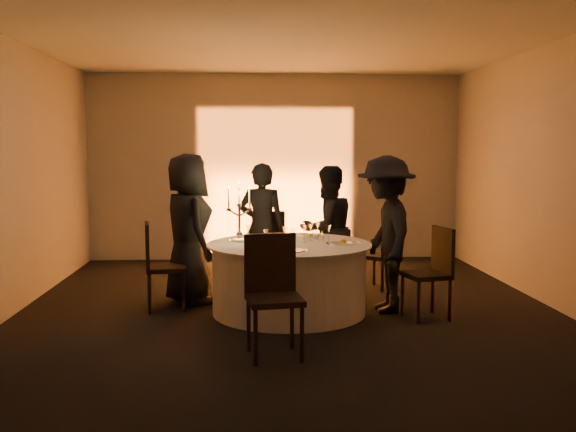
{
  "coord_description": "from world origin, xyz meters",
  "views": [
    {
      "loc": [
        -0.44,
        -6.92,
        1.8
      ],
      "look_at": [
        0.0,
        0.2,
        1.05
      ],
      "focal_mm": 40.0,
      "sensor_mm": 36.0,
      "label": 1
    }
  ],
  "objects": [
    {
      "name": "banquet_table",
      "position": [
        0.0,
        0.0,
        0.38
      ],
      "size": [
        1.8,
        1.8,
        0.77
      ],
      "color": "black",
      "rests_on": "floor"
    },
    {
      "name": "chair_left",
      "position": [
        -1.46,
        0.21,
        0.55
      ],
      "size": [
        0.49,
        0.49,
        0.98
      ],
      "rotation": [
        0.0,
        0.0,
        1.73
      ],
      "color": "black",
      "rests_on": "floor"
    },
    {
      "name": "chair_front",
      "position": [
        -0.24,
        -1.43,
        0.6
      ],
      "size": [
        0.52,
        0.52,
        1.05
      ],
      "rotation": [
        0.0,
        0.0,
        0.15
      ],
      "color": "black",
      "rests_on": "floor"
    },
    {
      "name": "uplighter_fixture",
      "position": [
        0.0,
        3.2,
        0.05
      ],
      "size": [
        0.25,
        0.12,
        0.1
      ],
      "primitive_type": "cube",
      "color": "black",
      "rests_on": "floor"
    },
    {
      "name": "chair_back_right",
      "position": [
        1.28,
        1.1,
        0.49
      ],
      "size": [
        0.54,
        0.54,
        0.87
      ],
      "rotation": [
        0.0,
        0.0,
        -2.32
      ],
      "color": "black",
      "rests_on": "floor"
    },
    {
      "name": "guest_right",
      "position": [
        1.07,
        -0.0,
        0.86
      ],
      "size": [
        0.64,
        1.12,
        1.73
      ],
      "primitive_type": "imported",
      "rotation": [
        0.0,
        0.0,
        -1.57
      ],
      "color": "black",
      "rests_on": "floor"
    },
    {
      "name": "wine_glass_g",
      "position": [
        -0.44,
        0.1,
        0.91
      ],
      "size": [
        0.07,
        0.07,
        0.19
      ],
      "color": "silver",
      "rests_on": "banquet_table"
    },
    {
      "name": "wine_glass_b",
      "position": [
        0.43,
        0.02,
        0.91
      ],
      "size": [
        0.07,
        0.07,
        0.19
      ],
      "color": "silver",
      "rests_on": "banquet_table"
    },
    {
      "name": "candelabra",
      "position": [
        -0.54,
        0.21,
        1.01
      ],
      "size": [
        0.29,
        0.14,
        0.68
      ],
      "color": "silver",
      "rests_on": "banquet_table"
    },
    {
      "name": "tumbler_b",
      "position": [
        0.32,
        0.39,
        0.82
      ],
      "size": [
        0.07,
        0.07,
        0.09
      ],
      "primitive_type": "cylinder",
      "color": "silver",
      "rests_on": "banquet_table"
    },
    {
      "name": "ceiling",
      "position": [
        0.0,
        0.0,
        3.0
      ],
      "size": [
        7.0,
        7.0,
        0.0
      ],
      "primitive_type": "plane",
      "rotation": [
        3.14,
        0.0,
        0.0
      ],
      "color": "silver",
      "rests_on": "wall_back"
    },
    {
      "name": "plate_left",
      "position": [
        -0.48,
        0.22,
        0.78
      ],
      "size": [
        0.36,
        0.29,
        0.01
      ],
      "color": "white",
      "rests_on": "banquet_table"
    },
    {
      "name": "chair_right",
      "position": [
        1.51,
        -0.32,
        0.55
      ],
      "size": [
        0.51,
        0.51,
        0.97
      ],
      "rotation": [
        0.0,
        0.0,
        -1.34
      ],
      "color": "black",
      "rests_on": "floor"
    },
    {
      "name": "floor",
      "position": [
        0.0,
        0.0,
        0.0
      ],
      "size": [
        7.0,
        7.0,
        0.0
      ],
      "primitive_type": "plane",
      "color": "black",
      "rests_on": "ground"
    },
    {
      "name": "wine_glass_a",
      "position": [
        0.34,
        0.29,
        0.91
      ],
      "size": [
        0.07,
        0.07,
        0.19
      ],
      "color": "silver",
      "rests_on": "banquet_table"
    },
    {
      "name": "wine_glass_e",
      "position": [
        0.25,
        0.17,
        0.91
      ],
      "size": [
        0.07,
        0.07,
        0.19
      ],
      "color": "silver",
      "rests_on": "banquet_table"
    },
    {
      "name": "wine_glass_f",
      "position": [
        0.02,
        -0.25,
        0.91
      ],
      "size": [
        0.07,
        0.07,
        0.19
      ],
      "color": "silver",
      "rests_on": "banquet_table"
    },
    {
      "name": "tumbler_a",
      "position": [
        0.36,
        0.15,
        0.82
      ],
      "size": [
        0.07,
        0.07,
        0.09
      ],
      "primitive_type": "cylinder",
      "color": "silver",
      "rests_on": "banquet_table"
    },
    {
      "name": "wall_front",
      "position": [
        0.0,
        -3.5,
        1.5
      ],
      "size": [
        7.0,
        0.0,
        7.0
      ],
      "primitive_type": "plane",
      "rotation": [
        -1.57,
        0.0,
        0.0
      ],
      "color": "#AAA49D",
      "rests_on": "floor"
    },
    {
      "name": "wine_glass_c",
      "position": [
        -0.26,
        -0.27,
        0.91
      ],
      "size": [
        0.07,
        0.07,
        0.19
      ],
      "color": "silver",
      "rests_on": "banquet_table"
    },
    {
      "name": "wall_left",
      "position": [
        -3.0,
        0.0,
        1.5
      ],
      "size": [
        0.0,
        7.0,
        7.0
      ],
      "primitive_type": "plane",
      "rotation": [
        1.57,
        0.0,
        1.57
      ],
      "color": "#AAA49D",
      "rests_on": "floor"
    },
    {
      "name": "wall_right",
      "position": [
        3.0,
        0.0,
        1.5
      ],
      "size": [
        0.0,
        7.0,
        7.0
      ],
      "primitive_type": "plane",
      "rotation": [
        1.57,
        0.0,
        -1.57
      ],
      "color": "#AAA49D",
      "rests_on": "floor"
    },
    {
      "name": "plate_front",
      "position": [
        -0.02,
        -0.54,
        0.78
      ],
      "size": [
        0.36,
        0.29,
        0.01
      ],
      "color": "white",
      "rests_on": "banquet_table"
    },
    {
      "name": "wine_glass_d",
      "position": [
        -0.05,
        -0.06,
        0.91
      ],
      "size": [
        0.07,
        0.07,
        0.19
      ],
      "color": "silver",
      "rests_on": "banquet_table"
    },
    {
      "name": "plate_back_left",
      "position": [
        -0.09,
        0.61,
        0.78
      ],
      "size": [
        0.35,
        0.24,
        0.01
      ],
      "color": "white",
      "rests_on": "banquet_table"
    },
    {
      "name": "plate_right",
      "position": [
        0.58,
        -0.08,
        0.79
      ],
      "size": [
        0.36,
        0.28,
        0.08
      ],
      "color": "white",
      "rests_on": "banquet_table"
    },
    {
      "name": "wine_glass_h",
      "position": [
        0.17,
        0.05,
        0.91
      ],
      "size": [
        0.07,
        0.07,
        0.19
      ],
      "color": "silver",
      "rests_on": "banquet_table"
    },
    {
      "name": "coffee_cup",
      "position": [
        -0.45,
        -0.1,
        0.8
      ],
      "size": [
        0.11,
        0.11,
        0.07
      ],
      "color": "white",
      "rests_on": "banquet_table"
    },
    {
      "name": "tumbler_c",
      "position": [
        -0.02,
        -0.37,
        0.82
      ],
      "size": [
        0.07,
        0.07,
        0.09
      ],
      "primitive_type": "cylinder",
      "color": "silver",
      "rests_on": "banquet_table"
    },
    {
      "name": "chair_back_left",
      "position": [
        -0.17,
        1.53,
        0.56
      ],
      "size": [
        0.47,
        0.47,
        0.99
      ],
      "rotation": [
        0.0,
        0.0,
        3.04
      ],
      "color": "black",
      "rests_on": "floor"
    },
    {
      "name": "plate_back_right",
      "position": [
        0.26,
        0.46,
        0.79
      ],
      "size": [
        0.36,
        0.25,
        0.08
      ],
      "color": "white",
      "rests_on": "banquet_table"
    },
    {
      "name": "guest_back_right",
      "position": [
        0.54,
        1.0,
        0.8
      ],
      "size": [
        0.97,
        0.9,
        1.59
      ],
      "primitive_type": "imported",
      "rotation": [
        0.0,
        0.0,
        -2.64
      ],
      "color": "black",
      "rests_on": "floor"
    },
    {
      "name": "guest_left",
      "position": [
        -1.15,
        0.52,
        0.87
      ],
      "size": [
        0.86,
        1.01,
        1.75
      ],
      "primitive_type": "imported",
      "rotation": [
        0.0,
        0.0,
        2.0
      ],
      "color": "black",
      "rests_on": "floor"
    },
    {
      "name": "guest_back_left",
      "position": [
        -0.27,
        1.1,
        0.81
      ],
      "size": [
        0.67,
        0.52,
        1.63
      ],
      "primitive_type": "imported",
      "rotation": [
        0.0,
        0.0,
        2.9
      ],
      "color": "black",
      "rests_on": "floor"
    },
    {
      "name": "wall_back",
      "position": [
        0.0,
        3.5,
        1.5
      ],
      "size": [
        7.0,
        0.0,
        7.0
      ],
      "primitive_type": "plane",
      "rotation": [
        1.57,
        0.0,
        0.0
      ],
      "color": "#AAA49D",
      "rests_on": "floor"
    }
  ]
}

